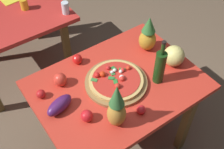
# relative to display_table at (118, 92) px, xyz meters

# --- Properties ---
(ground_plane) EXTENTS (10.00, 10.00, 0.00)m
(ground_plane) POSITION_rel_display_table_xyz_m (0.00, 0.00, -0.63)
(ground_plane) COLOR brown
(display_table) EXTENTS (1.17, 0.87, 0.72)m
(display_table) POSITION_rel_display_table_xyz_m (0.00, 0.00, 0.00)
(display_table) COLOR brown
(display_table) RESTS_ON ground_plane
(background_table) EXTENTS (1.07, 0.87, 0.72)m
(background_table) POSITION_rel_display_table_xyz_m (-0.35, 1.26, -0.01)
(background_table) COLOR brown
(background_table) RESTS_ON ground_plane
(pizza_board) EXTENTS (0.44, 0.44, 0.02)m
(pizza_board) POSITION_rel_display_table_xyz_m (-0.01, 0.01, 0.10)
(pizza_board) COLOR olive
(pizza_board) RESTS_ON display_table
(pizza) EXTENTS (0.38, 0.38, 0.06)m
(pizza) POSITION_rel_display_table_xyz_m (-0.01, 0.01, 0.13)
(pizza) COLOR tan
(pizza) RESTS_ON pizza_board
(wine_bottle) EXTENTS (0.08, 0.08, 0.36)m
(wine_bottle) POSITION_rel_display_table_xyz_m (0.25, -0.14, 0.23)
(wine_bottle) COLOR #183A13
(wine_bottle) RESTS_ON display_table
(pineapple_left) EXTENTS (0.13, 0.13, 0.30)m
(pineapple_left) POSITION_rel_display_table_xyz_m (0.40, 0.17, 0.23)
(pineapple_left) COLOR #B78626
(pineapple_left) RESTS_ON display_table
(pineapple_right) EXTENTS (0.12, 0.12, 0.36)m
(pineapple_right) POSITION_rel_display_table_xyz_m (-0.20, -0.26, 0.25)
(pineapple_right) COLOR #BD8534
(pineapple_right) RESTS_ON display_table
(melon) EXTENTS (0.16, 0.16, 0.16)m
(melon) POSITION_rel_display_table_xyz_m (0.46, -0.07, 0.17)
(melon) COLOR #DDD072
(melon) RESTS_ON display_table
(bell_pepper) EXTENTS (0.09, 0.09, 0.10)m
(bell_pepper) POSITION_rel_display_table_xyz_m (-0.33, 0.23, 0.14)
(bell_pepper) COLOR red
(bell_pepper) RESTS_ON display_table
(eggplant) EXTENTS (0.22, 0.14, 0.09)m
(eggplant) POSITION_rel_display_table_xyz_m (-0.44, 0.04, 0.14)
(eggplant) COLOR #4C1C56
(eggplant) RESTS_ON display_table
(tomato_beside_pepper) EXTENTS (0.08, 0.08, 0.08)m
(tomato_beside_pepper) POSITION_rel_display_table_xyz_m (-0.13, 0.34, 0.13)
(tomato_beside_pepper) COLOR red
(tomato_beside_pepper) RESTS_ON display_table
(tomato_at_corner) EXTENTS (0.06, 0.06, 0.06)m
(tomato_at_corner) POSITION_rel_display_table_xyz_m (-0.49, 0.20, 0.12)
(tomato_at_corner) COLOR red
(tomato_at_corner) RESTS_ON display_table
(tomato_by_bottle) EXTENTS (0.06, 0.06, 0.06)m
(tomato_by_bottle) POSITION_rel_display_table_xyz_m (-0.02, -0.29, 0.12)
(tomato_by_bottle) COLOR red
(tomato_by_bottle) RESTS_ON display_table
(tomato_near_board) EXTENTS (0.08, 0.08, 0.08)m
(tomato_near_board) POSITION_rel_display_table_xyz_m (-0.34, -0.13, 0.13)
(tomato_near_board) COLOR red
(tomato_near_board) RESTS_ON display_table
(drinking_glass_juice) EXTENTS (0.07, 0.07, 0.10)m
(drinking_glass_juice) POSITION_rel_display_table_xyz_m (-0.17, 1.23, 0.14)
(drinking_glass_juice) COLOR gold
(drinking_glass_juice) RESTS_ON background_table
(drinking_glass_water) EXTENTS (0.07, 0.07, 0.11)m
(drinking_glass_water) POSITION_rel_display_table_xyz_m (0.11, 0.95, 0.15)
(drinking_glass_water) COLOR silver
(drinking_glass_water) RESTS_ON background_table
(napkin_folded) EXTENTS (0.15, 0.13, 0.01)m
(napkin_folded) POSITION_rel_display_table_xyz_m (-0.23, 1.43, 0.09)
(napkin_folded) COLOR yellow
(napkin_folded) RESTS_ON background_table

